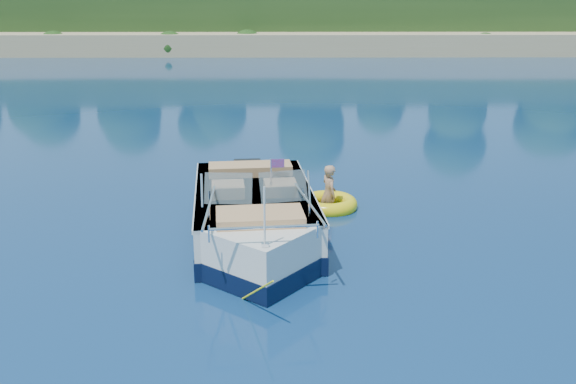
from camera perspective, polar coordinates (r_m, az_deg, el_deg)
ground at (r=11.49m, az=-10.47°, el=-6.51°), size 160.00×160.00×0.00m
shoreline at (r=74.19m, az=-2.12°, el=15.02°), size 170.00×59.00×6.00m
motorboat at (r=12.20m, az=-2.92°, el=-2.67°), size 2.67×6.30×2.10m
tow_tube at (r=14.18m, az=3.62°, el=-1.07°), size 1.46×1.46×0.34m
boy at (r=14.21m, az=3.57°, el=-1.40°), size 0.58×0.81×1.45m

